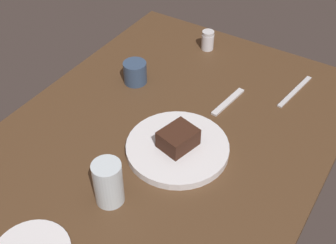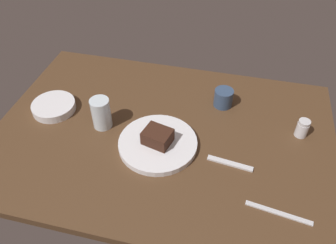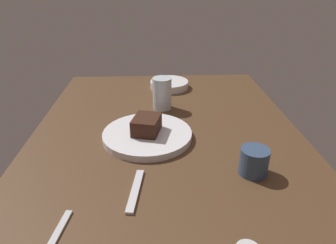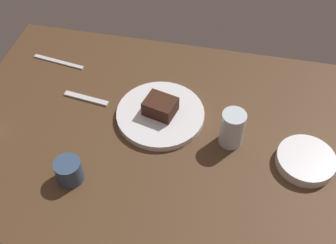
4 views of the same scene
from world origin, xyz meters
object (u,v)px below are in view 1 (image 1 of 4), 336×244
object	(u,v)px
coffee_cup	(135,72)
dessert_spoon	(228,102)
chocolate_cake_slice	(179,138)
water_glass	(108,183)
salt_shaker	(208,40)
dessert_plate	(177,149)
butter_knife	(295,91)

from	to	relation	value
coffee_cup	dessert_spoon	size ratio (longest dim) A/B	0.48
chocolate_cake_slice	coffee_cup	xyz separation A→B (cm)	(-18.65, -26.85, -1.07)
chocolate_cake_slice	water_glass	size ratio (longest dim) A/B	0.79
salt_shaker	coffee_cup	distance (cm)	30.32
dessert_plate	butter_knife	size ratio (longest dim) A/B	1.42
dessert_spoon	salt_shaker	bearing A→B (deg)	-132.69
dessert_plate	chocolate_cake_slice	distance (cm)	3.56
chocolate_cake_slice	water_glass	xyz separation A→B (cm)	(22.25, -5.27, 1.27)
salt_shaker	coffee_cup	world-z (taller)	coffee_cup
salt_shaker	butter_knife	distance (cm)	35.02
coffee_cup	dessert_spoon	xyz separation A→B (cm)	(-5.93, 29.12, -3.11)
salt_shaker	butter_knife	world-z (taller)	salt_shaker
butter_knife	dessert_spoon	bearing A→B (deg)	-35.96
dessert_plate	chocolate_cake_slice	bearing A→B (deg)	168.03
chocolate_cake_slice	coffee_cup	world-z (taller)	same
coffee_cup	butter_knife	bearing A→B (deg)	115.82
dessert_plate	water_glass	world-z (taller)	water_glass
salt_shaker	dessert_spoon	size ratio (longest dim) A/B	0.45
dessert_spoon	chocolate_cake_slice	bearing A→B (deg)	1.88
chocolate_cake_slice	dessert_spoon	bearing A→B (deg)	174.73
chocolate_cake_slice	butter_knife	xyz separation A→B (cm)	(-39.97, 17.22, -4.28)
dessert_plate	salt_shaker	world-z (taller)	salt_shaker
chocolate_cake_slice	dessert_spoon	size ratio (longest dim) A/B	0.61
dessert_plate	chocolate_cake_slice	size ratio (longest dim) A/B	2.95
chocolate_cake_slice	butter_knife	bearing A→B (deg)	156.69
dessert_spoon	coffee_cup	bearing A→B (deg)	-71.34
water_glass	dessert_spoon	world-z (taller)	water_glass
dessert_plate	water_glass	xyz separation A→B (cm)	(21.57, -5.12, 4.76)
dessert_spoon	butter_knife	distance (cm)	21.46
coffee_cup	dessert_spoon	world-z (taller)	coffee_cup
chocolate_cake_slice	salt_shaker	size ratio (longest dim) A/B	1.36
salt_shaker	dessert_spoon	world-z (taller)	salt_shaker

